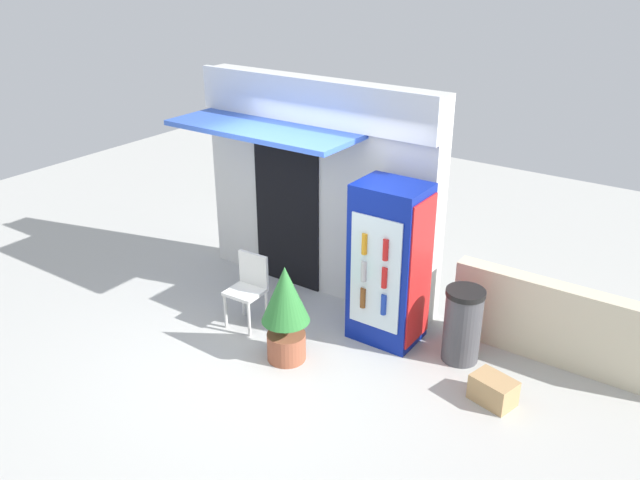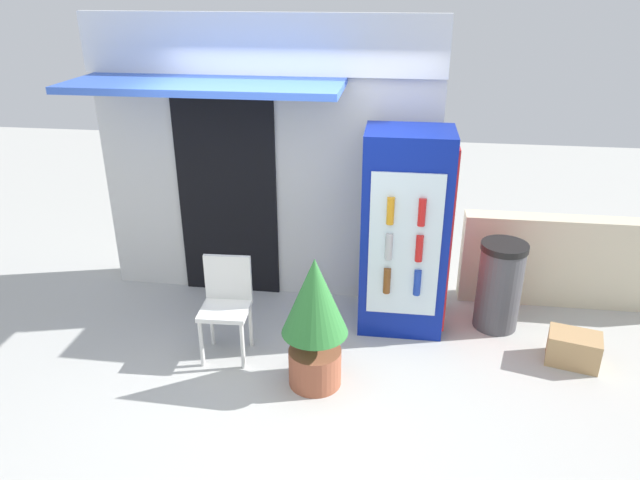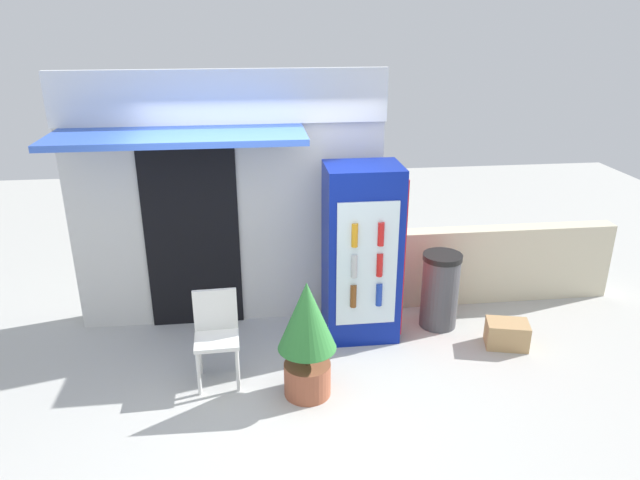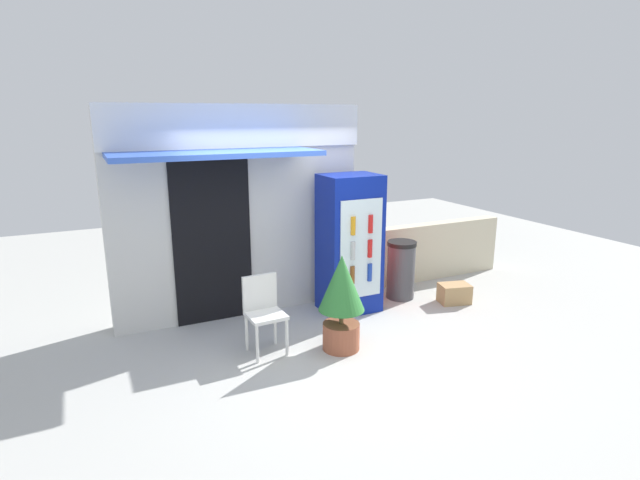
# 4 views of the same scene
# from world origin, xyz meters

# --- Properties ---
(ground) EXTENTS (16.00, 16.00, 0.00)m
(ground) POSITION_xyz_m (0.00, 0.00, 0.00)
(ground) COLOR #B2B2AD
(storefront_building) EXTENTS (3.34, 1.22, 2.79)m
(storefront_building) POSITION_xyz_m (-0.43, 1.54, 1.46)
(storefront_building) COLOR silver
(storefront_building) RESTS_ON ground
(drink_cooler) EXTENTS (0.79, 0.66, 1.89)m
(drink_cooler) POSITION_xyz_m (0.97, 0.96, 0.95)
(drink_cooler) COLOR navy
(drink_cooler) RESTS_ON ground
(plastic_chair) EXTENTS (0.42, 0.41, 0.89)m
(plastic_chair) POSITION_xyz_m (-0.53, 0.28, 0.52)
(plastic_chair) COLOR silver
(plastic_chair) RESTS_ON ground
(potted_plant_near_shop) EXTENTS (0.53, 0.53, 1.14)m
(potted_plant_near_shop) POSITION_xyz_m (0.29, -0.07, 0.65)
(potted_plant_near_shop) COLOR #995138
(potted_plant_near_shop) RESTS_ON ground
(trash_bin) EXTENTS (0.43, 0.43, 0.86)m
(trash_bin) POSITION_xyz_m (1.87, 1.02, 0.43)
(trash_bin) COLOR #47474C
(trash_bin) RESTS_ON ground
(stone_boundary_wall) EXTENTS (2.59, 0.23, 0.93)m
(stone_boundary_wall) POSITION_xyz_m (2.86, 1.58, 0.46)
(stone_boundary_wall) COLOR beige
(stone_boundary_wall) RESTS_ON ground
(cardboard_box) EXTENTS (0.49, 0.39, 0.28)m
(cardboard_box) POSITION_xyz_m (2.46, 0.50, 0.14)
(cardboard_box) COLOR tan
(cardboard_box) RESTS_ON ground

